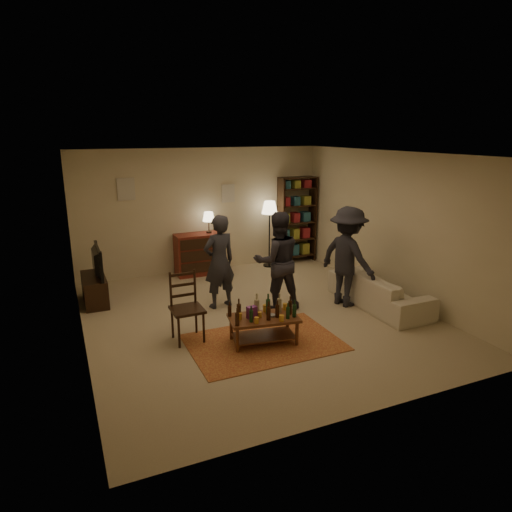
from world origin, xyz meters
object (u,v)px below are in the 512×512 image
tv_stand (94,283)px  bookshelf (297,219)px  dresser (199,253)px  person_right (277,261)px  coffee_table (264,319)px  person_by_sofa (348,257)px  floor_lamp (270,212)px  sofa (379,290)px  dining_chair (186,304)px  person_left (219,262)px

tv_stand → bookshelf: bearing=11.8°
dresser → person_right: size_ratio=0.79×
coffee_table → person_right: (0.79, 1.17, 0.48)m
tv_stand → person_by_sofa: 4.59m
floor_lamp → sofa: 3.28m
bookshelf → floor_lamp: (-0.78, -0.13, 0.24)m
dining_chair → floor_lamp: size_ratio=0.70×
person_left → person_right: bearing=140.8°
dresser → sofa: bearing=-52.5°
person_left → floor_lamp: bearing=-145.7°
tv_stand → bookshelf: (4.69, 0.98, 0.65)m
dining_chair → floor_lamp: 4.15m
tv_stand → person_by_sofa: (4.14, -1.90, 0.51)m
dining_chair → dresser: bearing=68.9°
tv_stand → dresser: bearing=22.1°
coffee_table → dining_chair: bearing=149.4°
floor_lamp → sofa: (0.73, -3.05, -0.97)m
person_left → tv_stand: bearing=-40.0°
dining_chair → floor_lamp: floor_lamp is taller
dining_chair → dresser: size_ratio=0.78×
tv_stand → sofa: bearing=-25.3°
dresser → tv_stand: bearing=-157.9°
bookshelf → floor_lamp: size_ratio=1.33×
coffee_table → person_left: 1.70m
dining_chair → person_left: person_left is taller
coffee_table → dining_chair: (-1.00, 0.59, 0.18)m
dresser → person_left: 2.05m
tv_stand → sofa: tv_stand is taller
dresser → dining_chair: bearing=-110.2°
dresser → person_left: bearing=-96.4°
bookshelf → floor_lamp: 0.82m
dining_chair → person_left: (0.90, 1.05, 0.27)m
dresser → sofa: dresser is taller
coffee_table → dining_chair: 1.18m
dining_chair → bookshelf: (3.56, 3.12, 0.47)m
tv_stand → person_by_sofa: size_ratio=0.59×
coffee_table → floor_lamp: (1.78, 3.58, 0.89)m
sofa → person_by_sofa: (-0.50, 0.30, 0.59)m
dining_chair → dresser: 3.25m
dining_chair → sofa: dining_chair is taller
tv_stand → floor_lamp: floor_lamp is taller
dresser → coffee_table: bearing=-91.9°
sofa → person_by_sofa: size_ratio=1.17×
coffee_table → dining_chair: size_ratio=1.02×
coffee_table → bookshelf: 4.55m
bookshelf → dining_chair: bearing=-138.8°
bookshelf → dresser: bearing=-178.4°
person_right → tv_stand: bearing=-20.0°
person_left → person_right: (0.90, -0.47, 0.03)m
tv_stand → floor_lamp: (3.91, 0.85, 0.89)m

